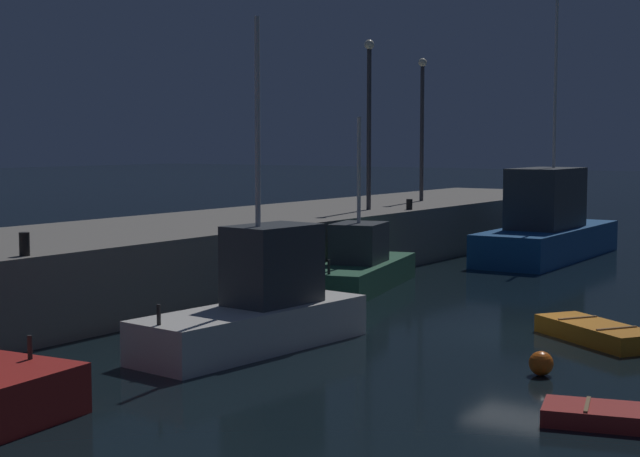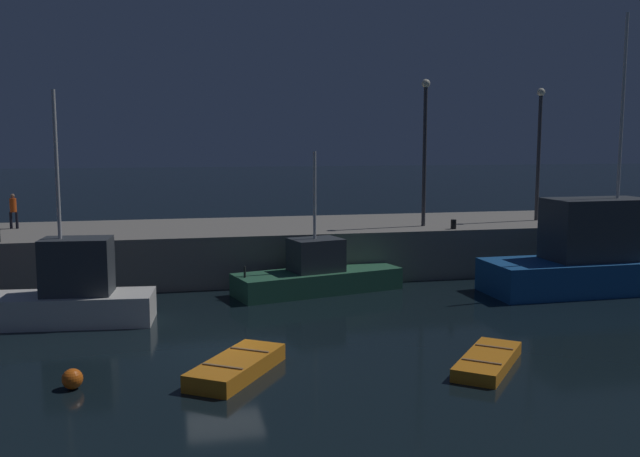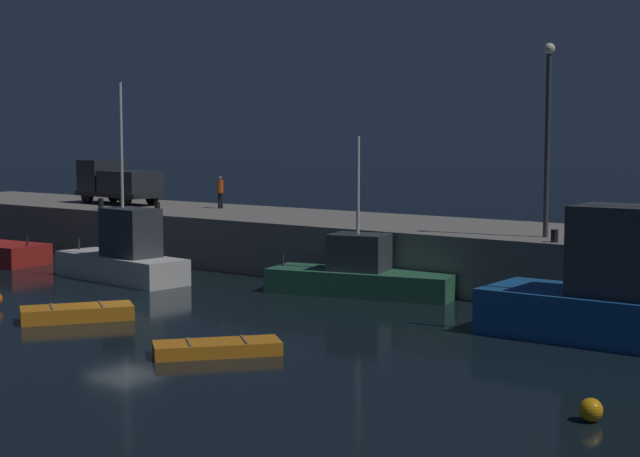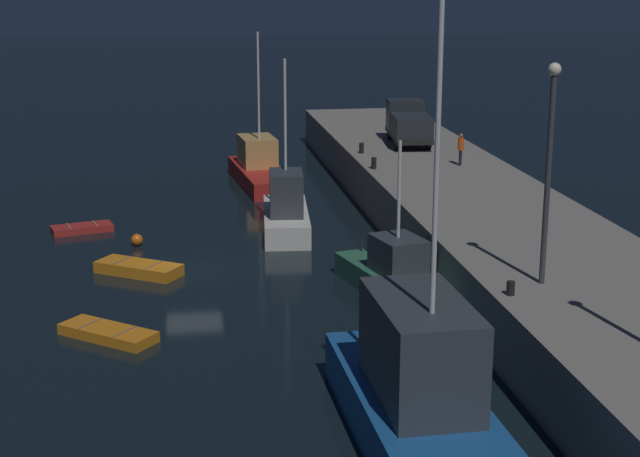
% 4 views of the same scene
% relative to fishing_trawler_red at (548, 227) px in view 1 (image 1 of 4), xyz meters
% --- Properties ---
extents(ground_plane, '(320.00, 320.00, 0.00)m').
position_rel_fishing_trawler_red_xyz_m(ground_plane, '(-17.80, -5.83, -1.53)').
color(ground_plane, black).
extents(pier_quay, '(65.11, 8.20, 2.47)m').
position_rel_fishing_trawler_red_xyz_m(pier_quay, '(-17.80, 7.93, -0.29)').
color(pier_quay, gray).
rests_on(pier_quay, ground).
extents(fishing_trawler_red, '(11.40, 3.62, 12.57)m').
position_rel_fishing_trawler_red_xyz_m(fishing_trawler_red, '(0.00, 0.00, 0.00)').
color(fishing_trawler_red, '#195193').
rests_on(fishing_trawler_red, ground).
extents(fishing_boat_blue, '(7.31, 2.86, 8.78)m').
position_rel_fishing_trawler_red_xyz_m(fishing_boat_blue, '(-23.44, -0.94, -0.40)').
color(fishing_boat_blue, silver).
rests_on(fishing_boat_blue, ground).
extents(fishing_boat_orange, '(8.06, 4.19, 6.44)m').
position_rel_fishing_trawler_red_xyz_m(fishing_boat_orange, '(-12.90, 2.42, -0.72)').
color(fishing_boat_orange, '#2D6647').
rests_on(fishing_boat_orange, ground).
extents(dinghy_orange_near, '(3.31, 3.98, 0.55)m').
position_rel_fishing_trawler_red_xyz_m(dinghy_orange_near, '(-17.59, -8.18, -1.28)').
color(dinghy_orange_near, orange).
rests_on(dinghy_orange_near, ground).
extents(dinghy_red_small, '(2.04, 3.25, 0.39)m').
position_rel_fishing_trawler_red_xyz_m(dinghy_red_small, '(-25.26, -11.23, -1.35)').
color(dinghy_red_small, '#B22823').
rests_on(dinghy_red_small, ground).
extents(mooring_buoy_near, '(0.58, 0.58, 0.58)m').
position_rel_fishing_trawler_red_xyz_m(mooring_buoy_near, '(-22.21, -8.38, -1.24)').
color(mooring_buoy_near, orange).
rests_on(mooring_buoy_near, ground).
extents(lamp_post_west, '(0.44, 0.44, 7.55)m').
position_rel_fishing_trawler_red_xyz_m(lamp_post_west, '(-6.50, 5.92, 5.38)').
color(lamp_post_west, '#38383D').
rests_on(lamp_post_west, pier_quay).
extents(lamp_post_east, '(0.44, 0.44, 7.28)m').
position_rel_fishing_trawler_red_xyz_m(lamp_post_east, '(0.61, 7.05, 5.24)').
color(lamp_post_east, '#38383D').
rests_on(lamp_post_east, pier_quay).
extents(bollard_west, '(0.28, 0.28, 0.63)m').
position_rel_fishing_trawler_red_xyz_m(bollard_west, '(-26.89, 4.31, 1.26)').
color(bollard_west, black).
rests_on(bollard_west, pier_quay).
extents(bollard_east, '(0.28, 0.28, 0.48)m').
position_rel_fishing_trawler_red_xyz_m(bollard_east, '(-5.44, 4.42, 1.18)').
color(bollard_east, black).
rests_on(bollard_east, pier_quay).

